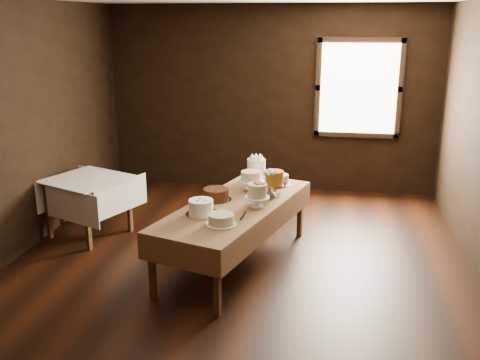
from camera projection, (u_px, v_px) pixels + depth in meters
name	position (u px, v px, depth m)	size (l,w,h in m)	color
floor	(237.00, 270.00, 5.70)	(5.00, 6.00, 0.01)	black
wall_back	(270.00, 100.00, 8.13)	(5.00, 0.02, 2.80)	black
wall_front	(125.00, 283.00, 2.47)	(5.00, 0.02, 2.80)	black
wall_left	(6.00, 134.00, 5.70)	(0.02, 6.00, 2.80)	black
window	(359.00, 89.00, 7.81)	(1.10, 0.05, 1.30)	#FFEABF
display_table	(235.00, 208.00, 5.69)	(1.50, 2.39, 0.69)	#402710
side_table	(87.00, 185.00, 6.48)	(1.13, 1.13, 0.73)	#402710
cake_meringue	(256.00, 171.00, 6.46)	(0.26, 0.26, 0.28)	silver
cake_speckled	(279.00, 180.00, 6.31)	(0.29, 0.29, 0.13)	white
cake_lattice	(251.00, 182.00, 6.11)	(0.31, 0.31, 0.22)	white
cake_caramel	(274.00, 185.00, 5.90)	(0.28, 0.28, 0.30)	silver
cake_chocolate	(216.00, 195.00, 5.77)	(0.39, 0.39, 0.13)	silver
cake_flowers	(257.00, 197.00, 5.54)	(0.28, 0.28, 0.27)	white
cake_swirl	(201.00, 208.00, 5.33)	(0.31, 0.31, 0.16)	silver
cake_cream	(221.00, 220.00, 5.08)	(0.31, 0.31, 0.11)	white
cake_server_a	(224.00, 211.00, 5.45)	(0.24, 0.03, 0.01)	silver
cake_server_b	(242.00, 218.00, 5.27)	(0.24, 0.03, 0.01)	silver
cake_server_c	(247.00, 195.00, 5.94)	(0.24, 0.03, 0.01)	silver
cake_server_d	(265.00, 200.00, 5.80)	(0.24, 0.03, 0.01)	silver
cake_server_e	(203.00, 207.00, 5.58)	(0.24, 0.03, 0.01)	silver
flower_vase	(269.00, 194.00, 5.80)	(0.12, 0.12, 0.12)	#2D2823
flower_bouquet	(270.00, 178.00, 5.75)	(0.14, 0.14, 0.20)	white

